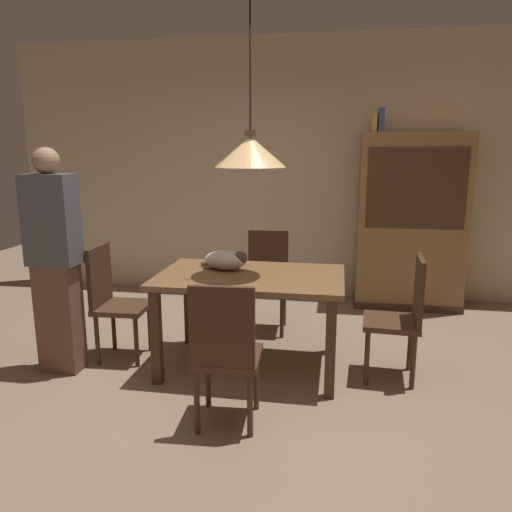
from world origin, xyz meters
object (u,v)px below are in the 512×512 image
Objects in this scene: chair_left_side at (113,297)px; book_yellow_short at (374,123)px; dining_table at (251,287)px; hutch_bookcase at (411,225)px; book_blue_wide at (381,120)px; pendant_lamp at (250,151)px; cat_sleeping at (226,260)px; chair_near_front at (225,349)px; person_standing at (55,262)px; chair_right_side at (403,313)px; chair_far_back at (267,276)px.

chair_left_side is 3.12m from book_yellow_short.
hutch_bookcase is (1.40, 1.81, 0.24)m from dining_table.
pendant_lamp is at bearing -119.69° from book_blue_wide.
cat_sleeping is at bearing 151.03° from pendant_lamp.
cat_sleeping reaches higher than dining_table.
book_blue_wide is at bearing 69.07° from chair_near_front.
pendant_lamp is 0.77× the size of person_standing.
chair_right_side is at bearing 37.85° from chair_near_front.
chair_near_front and chair_left_side have the same top height.
chair_far_back and chair_left_side have the same top height.
book_blue_wide is at bearing 60.31° from pendant_lamp.
chair_left_side is 2.33× the size of cat_sleeping.
dining_table is at bearing -127.64° from hutch_bookcase.
chair_right_side is 0.50× the size of hutch_bookcase.
dining_table is 5.83× the size of book_blue_wide.
chair_right_side reaches higher than dining_table.
chair_far_back is (-0.01, 1.76, 0.00)m from chair_near_front.
book_blue_wide is at bearing 0.00° from book_yellow_short.
pendant_lamp reaches higher than chair_far_back.
dining_table is 2.43m from book_yellow_short.
chair_right_side is 1.00× the size of chair_left_side.
chair_near_front is at bearing -117.37° from hutch_bookcase.
chair_left_side is 0.97m from cat_sleeping.
pendant_lamp is 1.67m from person_standing.
hutch_bookcase is 7.71× the size of book_blue_wide.
chair_left_side is at bearing 179.98° from chair_right_side.
dining_table is 1.51× the size of chair_near_front.
chair_far_back is 1.00× the size of chair_left_side.
book_blue_wide is at bearing 179.76° from hutch_bookcase.
chair_left_side is at bearing -139.96° from book_blue_wide.
person_standing is at bearing -168.47° from dining_table.
cat_sleeping is 1.66× the size of book_blue_wide.
hutch_bookcase reaches higher than chair_near_front.
chair_near_front is 3.23m from book_blue_wide.
chair_far_back is 0.55× the size of person_standing.
dining_table is 1.01m from pendant_lamp.
book_yellow_short is 3.37m from person_standing.
chair_far_back is 0.72× the size of pendant_lamp.
book_blue_wide is 3.42m from person_standing.
chair_left_side is 0.55× the size of person_standing.
hutch_bookcase is at bearing 52.36° from dining_table.
chair_near_front is 1.59m from person_standing.
cat_sleeping is 0.87m from pendant_lamp.
book_yellow_short reaches higher than cat_sleeping.
dining_table is 0.76× the size of hutch_bookcase.
cat_sleeping is (0.91, 0.12, 0.32)m from chair_left_side.
book_blue_wide is (1.03, 2.69, 1.46)m from chair_near_front.
hutch_bookcase is at bearing -0.20° from book_yellow_short.
book_yellow_short is at bearing 61.88° from dining_table.
book_blue_wide is at bearing 93.00° from chair_right_side.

